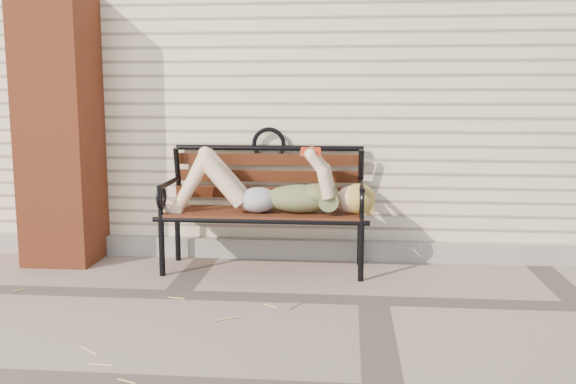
# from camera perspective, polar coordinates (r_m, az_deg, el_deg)

# --- Properties ---
(ground) EXTENTS (80.00, 80.00, 0.00)m
(ground) POSITION_cam_1_polar(r_m,az_deg,el_deg) (4.05, 7.60, -9.55)
(ground) COLOR gray
(ground) RESTS_ON ground
(house_wall) EXTENTS (8.00, 4.00, 3.00)m
(house_wall) POSITION_cam_1_polar(r_m,az_deg,el_deg) (6.84, 6.91, 10.69)
(house_wall) COLOR #F2E6BD
(house_wall) RESTS_ON ground
(foundation_strip) EXTENTS (8.00, 0.10, 0.15)m
(foundation_strip) POSITION_cam_1_polar(r_m,az_deg,el_deg) (4.96, 7.20, -5.19)
(foundation_strip) COLOR #A29C92
(foundation_strip) RESTS_ON ground
(brick_pillar) EXTENTS (0.50, 0.50, 2.00)m
(brick_pillar) POSITION_cam_1_polar(r_m,az_deg,el_deg) (5.07, -19.60, 5.27)
(brick_pillar) COLOR #974122
(brick_pillar) RESTS_ON ground
(garden_bench) EXTENTS (1.57, 0.62, 1.02)m
(garden_bench) POSITION_cam_1_polar(r_m,az_deg,el_deg) (4.65, -2.02, 0.16)
(garden_bench) COLOR black
(garden_bench) RESTS_ON ground
(reading_woman) EXTENTS (1.48, 0.34, 0.47)m
(reading_woman) POSITION_cam_1_polar(r_m,az_deg,el_deg) (4.52, -2.07, 0.35)
(reading_woman) COLOR #0B374F
(reading_woman) RESTS_ON ground
(straw_scatter) EXTENTS (2.67, 1.75, 0.01)m
(straw_scatter) POSITION_cam_1_polar(r_m,az_deg,el_deg) (3.84, -13.78, -10.67)
(straw_scatter) COLOR #E0C36D
(straw_scatter) RESTS_ON ground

